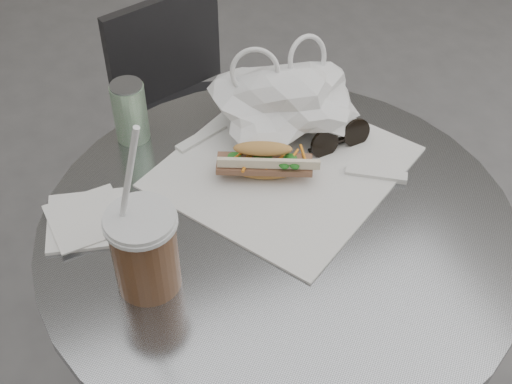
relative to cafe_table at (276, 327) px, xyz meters
name	(u,v)px	position (x,y,z in m)	size (l,w,h in m)	color
cafe_table	(276,327)	(0.00, 0.00, 0.00)	(0.76, 0.76, 0.74)	slate
chair_far	(203,162)	(0.08, 0.62, -0.14)	(0.39, 0.42, 0.73)	#2C2C2F
sandwich_paper	(283,167)	(0.06, 0.12, 0.28)	(0.37, 0.35, 0.00)	white
banh_mi	(264,161)	(0.02, 0.11, 0.31)	(0.21, 0.15, 0.07)	tan
iced_coffee	(145,249)	(-0.22, -0.03, 0.35)	(0.10, 0.10, 0.30)	brown
sunglasses	(340,140)	(0.17, 0.13, 0.29)	(0.12, 0.03, 0.05)	black
plastic_bag	(286,102)	(0.11, 0.21, 0.33)	(0.24, 0.19, 0.12)	white
napkin_stack	(88,219)	(-0.27, 0.13, 0.28)	(0.15, 0.15, 0.01)	white
drink_can	(130,111)	(-0.15, 0.30, 0.33)	(0.06, 0.06, 0.11)	#61A664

